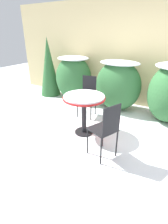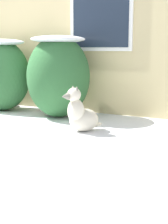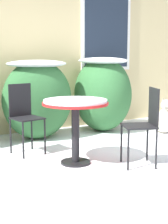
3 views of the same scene
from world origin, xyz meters
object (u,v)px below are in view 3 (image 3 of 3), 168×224
at_px(patio_table, 75,111).
at_px(patio_chair_far_side, 144,122).
at_px(dog, 164,120).
at_px(patio_chair_near_table, 24,114).

bearing_deg(patio_table, patio_chair_far_side, -35.96).
relative_size(patio_table, dog, 1.30).
bearing_deg(patio_table, patio_chair_near_table, 114.57).
bearing_deg(dog, patio_table, -130.32).
distance_m(patio_table, patio_chair_far_side, 0.84).
distance_m(patio_table, patio_chair_near_table, 0.86).
xyz_separation_m(patio_chair_far_side, dog, (1.48, 1.19, -0.31)).
bearing_deg(patio_chair_far_side, dog, 152.02).
height_order(patio_chair_near_table, dog, patio_chair_near_table).
relative_size(patio_table, patio_chair_far_side, 0.85).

